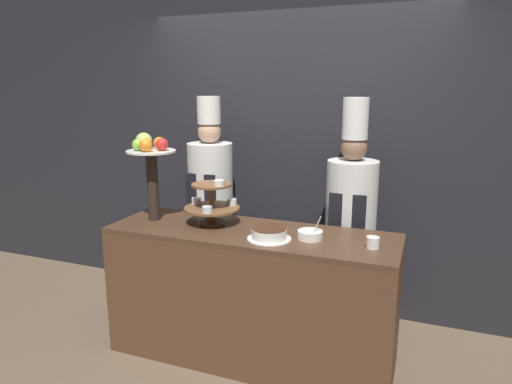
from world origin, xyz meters
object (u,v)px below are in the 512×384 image
Objects in this scene: fruit_pedestal at (151,160)px; cake_round at (269,234)px; chef_left at (211,196)px; cup_white at (373,243)px; chef_center_left at (351,213)px; serving_bowl_near at (310,235)px; tiered_stand at (212,203)px.

fruit_pedestal is 1.04m from cake_round.
cake_round is 1.05m from chef_left.
cup_white is 0.04× the size of chef_center_left.
chef_left is at bearing -180.00° from chef_center_left.
cake_round is 3.58× the size of cup_white.
cup_white is 0.40m from serving_bowl_near.
tiered_stand is at bearing -148.93° from chef_center_left.
tiered_stand is at bearing -62.31° from chef_left.
tiered_stand is 2.44× the size of serving_bowl_near.
serving_bowl_near is (1.19, -0.02, -0.41)m from fruit_pedestal.
fruit_pedestal reaches higher than cup_white.
chef_left is (-1.41, 0.64, 0.03)m from cup_white.
chef_center_left reaches higher than tiered_stand.
cake_round is at bearing -7.23° from fruit_pedestal.
serving_bowl_near is (0.24, 0.10, -0.01)m from cake_round.
cake_round is (0.95, -0.12, -0.40)m from fruit_pedestal.
serving_bowl_near is at bearing -1.00° from fruit_pedestal.
chef_left is at bearing 73.37° from fruit_pedestal.
tiered_stand is at bearing 160.51° from cake_round.
chef_center_left reaches higher than serving_bowl_near.
cup_white is at bearing -24.39° from chef_left.
chef_left reaches higher than serving_bowl_near.
fruit_pedestal is at bearing -106.63° from chef_left.
chef_left is (0.18, 0.59, -0.38)m from fruit_pedestal.
fruit_pedestal reaches higher than cake_round.
serving_bowl_near is at bearing -31.02° from chef_left.
cup_white is at bearing -5.23° from tiered_stand.
cake_round is at bearing -42.63° from chef_left.
serving_bowl_near reaches higher than cup_white.
chef_left is (-1.02, 0.61, 0.04)m from serving_bowl_near.
cup_white is 1.55m from chef_left.
tiered_stand is 4.99× the size of cup_white.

